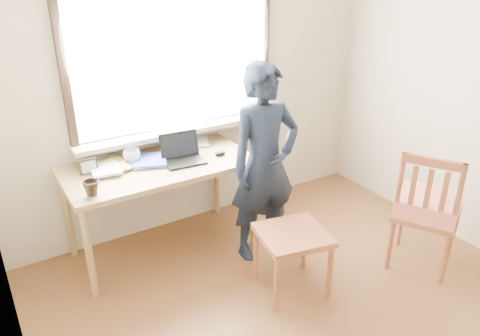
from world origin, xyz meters
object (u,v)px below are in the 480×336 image
desk (159,173)px  mug_dark (91,188)px  work_chair (293,241)px  laptop (182,155)px  mug_white (132,156)px  side_chair (427,207)px  person (264,164)px

desk → mug_dark: bearing=-157.9°
mug_dark → work_chair: (1.19, -0.73, -0.43)m
laptop → mug_white: 0.40m
mug_dark → side_chair: (2.24, -1.04, -0.32)m
mug_white → person: (0.86, -0.61, -0.04)m
mug_white → work_chair: mug_white is taller
mug_dark → side_chair: 2.49m
mug_dark → work_chair: mug_dark is taller
laptop → work_chair: 1.11m
desk → work_chair: desk is taller
side_chair → laptop: bearing=139.6°
desk → work_chair: (0.60, -0.97, -0.30)m
laptop → work_chair: (0.41, -0.94, -0.43)m
desk → side_chair: (1.65, -1.28, -0.18)m
work_chair → person: (0.10, 0.51, 0.39)m
work_chair → mug_white: bearing=124.1°
work_chair → side_chair: side_chair is taller
person → desk: bearing=150.4°
side_chair → person: size_ratio=0.63×
mug_dark → desk: bearing=22.1°
laptop → mug_dark: size_ratio=3.00×
mug_dark → laptop: bearing=14.8°
work_chair → person: bearing=79.5°
laptop → person: 0.66m
laptop → person: size_ratio=0.21×
desk → person: 0.84m
mug_white → side_chair: bearing=-38.2°
laptop → mug_white: bearing=152.5°
laptop → desk: bearing=169.8°
mug_white → side_chair: side_chair is taller
work_chair → person: person is taller
mug_dark → mug_white: bearing=42.4°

